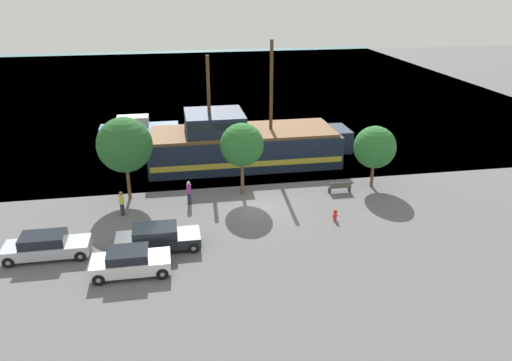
{
  "coord_description": "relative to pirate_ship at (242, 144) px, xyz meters",
  "views": [
    {
      "loc": [
        -5.74,
        -31.13,
        14.84
      ],
      "look_at": [
        0.14,
        2.0,
        1.2
      ],
      "focal_mm": 35.0,
      "sensor_mm": 36.0,
      "label": 1
    }
  ],
  "objects": [
    {
      "name": "tree_row_mideast",
      "position": [
        -0.96,
        -6.63,
        2.08
      ],
      "size": [
        3.14,
        3.14,
        5.41
      ],
      "color": "brown",
      "rests_on": "ground_plane"
    },
    {
      "name": "tree_row_midwest",
      "position": [
        9.04,
        -6.86,
        1.42
      ],
      "size": [
        3.18,
        3.18,
        4.76
      ],
      "color": "brown",
      "rests_on": "ground_plane"
    },
    {
      "name": "parked_car_curb_front",
      "position": [
        -8.5,
        -16.2,
        -1.03
      ],
      "size": [
        4.19,
        1.92,
        1.43
      ],
      "color": "white",
      "rests_on": "ground_plane"
    },
    {
      "name": "tree_row_east",
      "position": [
        -9.14,
        -5.93,
        2.33
      ],
      "size": [
        3.89,
        3.89,
        6.03
      ],
      "color": "brown",
      "rests_on": "ground_plane"
    },
    {
      "name": "ground_plane",
      "position": [
        -0.16,
        -9.07,
        -1.74
      ],
      "size": [
        160.0,
        160.0,
        0.0
      ],
      "primitive_type": "plane",
      "color": "#5B5B5E"
    },
    {
      "name": "pirate_ship",
      "position": [
        0.0,
        0.0,
        0.0
      ],
      "size": [
        17.3,
        6.01,
        10.36
      ],
      "color": "#192338",
      "rests_on": "water_surface"
    },
    {
      "name": "parked_car_curb_mid",
      "position": [
        -7.09,
        -13.71,
        -1.03
      ],
      "size": [
        4.91,
        1.98,
        1.43
      ],
      "color": "black",
      "rests_on": "ground_plane"
    },
    {
      "name": "fire_hydrant",
      "position": [
        4.42,
        -11.95,
        -1.33
      ],
      "size": [
        0.42,
        0.25,
        0.76
      ],
      "color": "red",
      "rests_on": "ground_plane"
    },
    {
      "name": "pedestrian_walking_far",
      "position": [
        -4.93,
        -7.74,
        -0.86
      ],
      "size": [
        0.32,
        0.32,
        1.75
      ],
      "color": "#232838",
      "rests_on": "ground_plane"
    },
    {
      "name": "parked_car_curb_rear",
      "position": [
        -13.34,
        -13.59,
        -1.03
      ],
      "size": [
        4.72,
        1.84,
        1.44
      ],
      "color": "#B7BCC6",
      "rests_on": "ground_plane"
    },
    {
      "name": "moored_boat_dockside",
      "position": [
        -9.17,
        10.32,
        -1.02
      ],
      "size": [
        7.86,
        2.27,
        1.95
      ],
      "color": "navy",
      "rests_on": "water_surface"
    },
    {
      "name": "pedestrian_walking_near",
      "position": [
        -9.46,
        -8.72,
        -0.86
      ],
      "size": [
        0.32,
        0.32,
        1.73
      ],
      "color": "#232838",
      "rests_on": "ground_plane"
    },
    {
      "name": "water_surface",
      "position": [
        -0.16,
        34.93,
        -1.74
      ],
      "size": [
        80.0,
        80.0,
        0.0
      ],
      "primitive_type": "plane",
      "color": "teal",
      "rests_on": "ground"
    },
    {
      "name": "bench_promenade_east",
      "position": [
        6.24,
        -7.59,
        -1.31
      ],
      "size": [
        1.67,
        0.45,
        0.85
      ],
      "color": "#4C4742",
      "rests_on": "ground_plane"
    }
  ]
}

